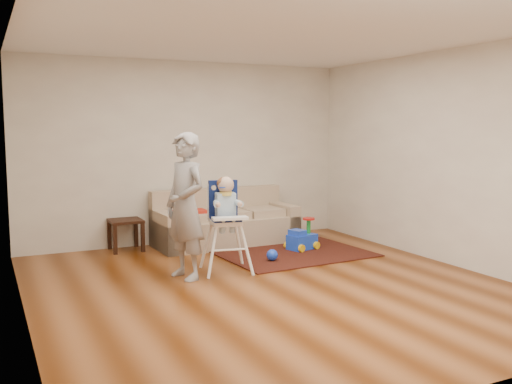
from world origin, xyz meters
name	(u,v)px	position (x,y,z in m)	size (l,w,h in m)	color
ground	(272,286)	(0.00, 0.00, 0.00)	(5.50, 5.50, 0.00)	#4F2206
room_envelope	(251,115)	(0.00, 0.53, 1.88)	(5.04, 5.52, 2.72)	beige
sofa	(226,217)	(0.42, 2.30, 0.40)	(2.12, 0.92, 0.81)	tan
side_table	(126,235)	(-1.01, 2.51, 0.22)	(0.44, 0.44, 0.44)	black
area_rug	(293,253)	(1.01, 1.30, 0.01)	(1.97, 1.48, 0.02)	black
ride_on_toy	(302,234)	(1.24, 1.46, 0.23)	(0.40, 0.29, 0.44)	blue
toy_ball	(272,255)	(0.53, 1.02, 0.09)	(0.15, 0.15, 0.15)	blue
high_chair	(226,226)	(-0.20, 0.82, 0.56)	(0.63, 0.63, 1.16)	white
adult	(186,206)	(-0.73, 0.74, 0.84)	(0.61, 0.40, 1.68)	gray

